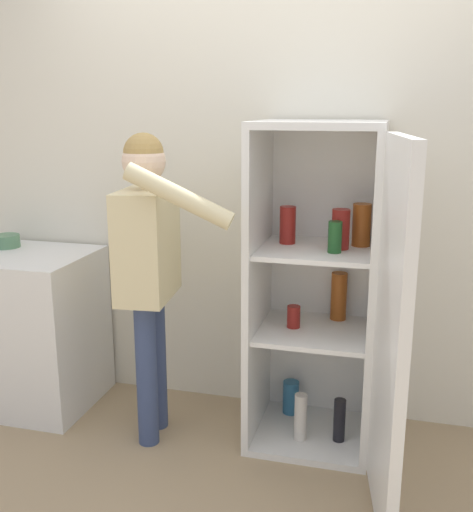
# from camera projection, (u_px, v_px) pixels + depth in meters

# --- Properties ---
(ground_plane) EXTENTS (12.00, 12.00, 0.00)m
(ground_plane) POSITION_uv_depth(u_px,v_px,m) (225.00, 503.00, 2.60)
(ground_plane) COLOR tan
(wall_back) EXTENTS (7.00, 0.06, 2.55)m
(wall_back) POSITION_uv_depth(u_px,v_px,m) (274.00, 183.00, 3.20)
(wall_back) COLOR silver
(wall_back) RESTS_ON ground_plane
(refrigerator) EXTENTS (0.74, 1.16, 1.61)m
(refrigerator) POSITION_uv_depth(u_px,v_px,m) (331.00, 296.00, 2.84)
(refrigerator) COLOR white
(refrigerator) RESTS_ON ground_plane
(person) EXTENTS (0.63, 0.54, 1.56)m
(person) POSITION_uv_depth(u_px,v_px,m) (149.00, 252.00, 2.91)
(person) COLOR #384770
(person) RESTS_ON ground_plane
(counter) EXTENTS (0.78, 0.61, 0.88)m
(counter) POSITION_uv_depth(u_px,v_px,m) (25.00, 328.00, 3.41)
(counter) COLOR white
(counter) RESTS_ON ground_plane
(bowl) EXTENTS (0.15, 0.15, 0.07)m
(bowl) POSITION_uv_depth(u_px,v_px,m) (6.00, 241.00, 3.44)
(bowl) COLOR #517F5B
(bowl) RESTS_ON counter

